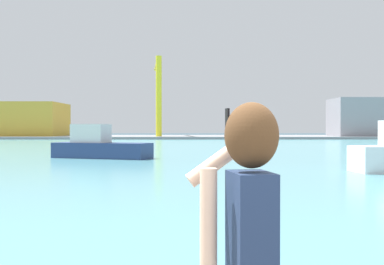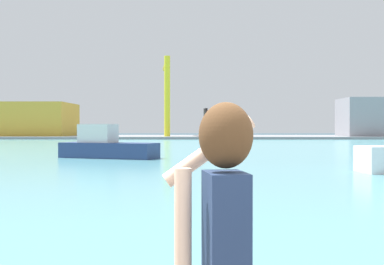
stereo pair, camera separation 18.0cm
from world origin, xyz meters
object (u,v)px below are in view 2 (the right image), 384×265
Objects in this scene: warehouse_right at (374,117)px; port_crane at (167,86)px; warehouse_left at (31,119)px; boat_moored at (106,146)px; person_photographer at (223,233)px.

port_crane reaches higher than warehouse_right.
warehouse_left is 25.81m from port_crane.
person_photographer is at bearing -58.21° from boat_moored.
port_crane is at bearing -177.87° from warehouse_right.
boat_moored is at bearing -122.97° from warehouse_right.
warehouse_right is at bearing -27.37° from person_photographer.
warehouse_right is (61.15, -2.75, 0.35)m from warehouse_left.
person_photographer is 94.35m from warehouse_right.
warehouse_left is (-24.02, 59.99, 2.59)m from boat_moored.
warehouse_right is at bearing 77.91° from boat_moored.
warehouse_right reaches higher than warehouse_left.
boat_moored is 0.47× the size of warehouse_left.
warehouse_left is 1.04× the size of port_crane.
boat_moored is 68.29m from warehouse_right.
warehouse_left is at bearing 177.42° from warehouse_right.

